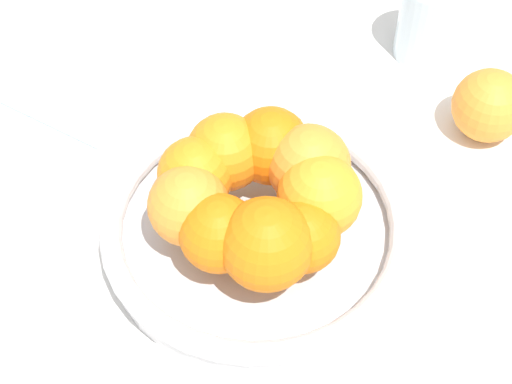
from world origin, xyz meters
The scene contains 6 objects.
ground_plane centered at (0.00, 0.00, 0.00)m, with size 4.00×4.00×0.00m, color silver.
fruit_bowl centered at (0.00, 0.00, 0.02)m, with size 0.29×0.29×0.04m.
orange_pile centered at (0.00, 0.00, 0.08)m, with size 0.19×0.19×0.08m.
stray_orange centered at (-0.28, 0.00, 0.04)m, with size 0.08×0.08×0.08m, color orange.
drinking_glass centered at (-0.31, -0.13, 0.05)m, with size 0.08×0.08×0.10m, color silver.
napkin_folded centered at (0.05, -0.28, 0.00)m, with size 0.14×0.14×0.01m, color silver.
Camera 1 is at (0.25, 0.40, 0.67)m, focal length 60.00 mm.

